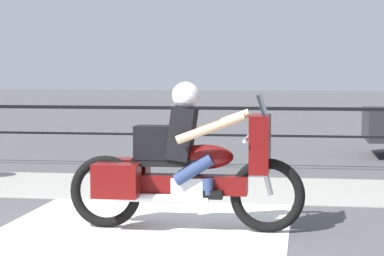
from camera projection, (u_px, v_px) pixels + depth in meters
ground_plane at (112, 239)px, 7.55m from camera, size 120.00×120.00×0.00m
sidewalk_band at (171, 187)px, 10.90m from camera, size 44.00×2.40×0.01m
crosswalk_band at (128, 244)px, 7.32m from camera, size 3.10×6.00×0.01m
fence_railing at (192, 120)px, 12.85m from camera, size 36.00×0.05×1.10m
motorcycle at (184, 164)px, 7.94m from camera, size 2.53×0.76×1.58m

